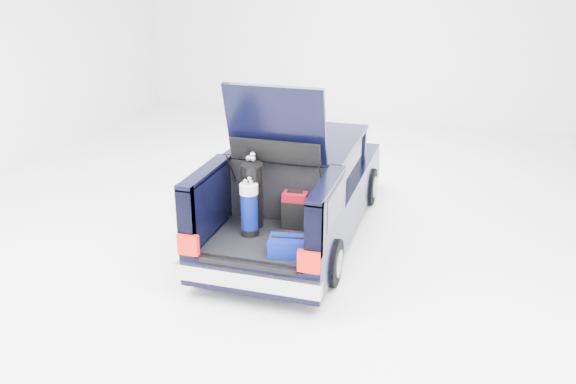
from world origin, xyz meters
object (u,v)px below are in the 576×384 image
(car, at_px, (300,189))
(black_golf_bag, at_px, (252,195))
(red_suitcase, at_px, (295,211))
(blue_duffel, at_px, (288,246))
(blue_golf_bag, at_px, (249,209))

(car, bearing_deg, black_golf_bag, -101.04)
(red_suitcase, height_order, blue_duffel, red_suitcase)
(black_golf_bag, bearing_deg, car, 57.01)
(red_suitcase, xyz_separation_m, blue_duffel, (0.14, -0.75, -0.13))
(blue_golf_bag, bearing_deg, red_suitcase, 32.56)
(blue_duffel, bearing_deg, blue_golf_bag, 138.73)
(car, bearing_deg, blue_golf_bag, -98.36)
(red_suitcase, relative_size, blue_golf_bag, 0.67)
(red_suitcase, distance_m, black_golf_bag, 0.58)
(blue_duffel, bearing_deg, black_golf_bag, 128.54)
(car, distance_m, black_golf_bag, 1.41)
(car, xyz_separation_m, red_suitcase, (0.27, -1.19, 0.17))
(car, height_order, blue_duffel, car)
(blue_golf_bag, xyz_separation_m, blue_duffel, (0.63, -0.40, -0.24))
(red_suitcase, distance_m, blue_golf_bag, 0.61)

